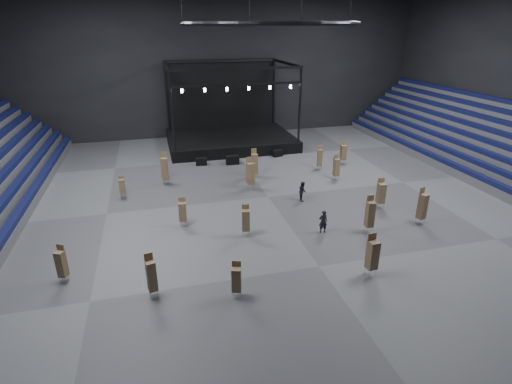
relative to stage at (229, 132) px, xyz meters
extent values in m
plane|color=#515254|center=(0.00, -16.24, -1.45)|extent=(50.00, 50.00, 0.00)
cube|color=black|center=(0.00, 4.76, 7.55)|extent=(50.00, 0.20, 18.00)
cube|color=black|center=(0.00, -37.24, 7.55)|extent=(50.00, 0.20, 18.00)
cube|color=#0B0F33|center=(-18.12, -16.24, -0.50)|extent=(0.59, 40.00, 0.40)
cube|color=#0B0F33|center=(-19.02, -16.24, 0.25)|extent=(0.59, 40.00, 0.40)
cube|color=#515154|center=(21.40, -16.24, -1.08)|extent=(7.20, 40.00, 0.75)
cube|color=#0B0F33|center=(18.12, -16.24, -0.50)|extent=(0.59, 40.00, 0.40)
cube|color=#515154|center=(21.85, -16.24, -0.70)|extent=(6.30, 40.00, 1.50)
cube|color=#0B0F33|center=(19.02, -16.24, 0.25)|extent=(0.59, 40.00, 0.40)
cube|color=#515154|center=(22.30, -16.24, -0.33)|extent=(5.40, 40.00, 2.25)
cube|color=#0B0F33|center=(19.91, -16.24, 1.00)|extent=(0.59, 40.00, 0.40)
cube|color=#515154|center=(22.75, -16.24, 0.05)|extent=(4.50, 40.00, 3.00)
cube|color=#0B0F33|center=(20.82, -16.24, 1.75)|extent=(0.59, 40.00, 0.40)
cube|color=#515154|center=(23.20, -16.24, 0.42)|extent=(3.60, 40.00, 3.75)
cube|color=#0B0F33|center=(21.71, -16.24, 2.50)|extent=(0.59, 40.00, 0.40)
cube|color=#515154|center=(23.65, -16.24, 0.80)|extent=(2.70, 40.00, 4.50)
cube|color=#0B0F33|center=(22.61, -16.24, 3.25)|extent=(0.59, 40.00, 0.40)
cube|color=black|center=(0.00, -0.74, -0.85)|extent=(14.00, 10.00, 1.20)
cube|color=black|center=(0.00, 4.06, 3.75)|extent=(13.30, 0.30, 8.00)
cylinder|color=black|center=(-6.60, -5.34, 3.65)|extent=(0.24, 0.24, 7.80)
cylinder|color=black|center=(-6.60, 3.86, 3.65)|extent=(0.24, 0.24, 7.80)
cylinder|color=black|center=(6.60, -5.34, 3.65)|extent=(0.24, 0.24, 7.80)
cylinder|color=black|center=(6.60, 3.86, 3.65)|extent=(0.24, 0.24, 7.80)
cube|color=black|center=(0.00, -5.34, 7.55)|extent=(13.40, 0.25, 0.25)
cube|color=black|center=(0.00, 3.86, 7.55)|extent=(13.40, 0.25, 0.25)
cube|color=black|center=(0.00, -5.34, 6.05)|extent=(13.40, 0.20, 0.20)
cylinder|color=white|center=(-5.50, -5.34, 5.65)|extent=(0.24, 0.24, 0.35)
cylinder|color=white|center=(-3.30, -5.34, 5.65)|extent=(0.24, 0.24, 0.35)
cylinder|color=white|center=(-1.10, -5.34, 5.65)|extent=(0.24, 0.24, 0.35)
cylinder|color=white|center=(1.10, -5.34, 5.65)|extent=(0.24, 0.24, 0.35)
cylinder|color=white|center=(3.30, -5.34, 5.65)|extent=(0.24, 0.24, 0.35)
cylinder|color=white|center=(5.50, -5.34, 5.65)|extent=(0.24, 0.24, 0.35)
torus|color=black|center=(0.00, -16.24, 11.55)|extent=(12.30, 12.30, 0.30)
cube|color=black|center=(-4.19, -6.89, -1.09)|extent=(1.16, 0.71, 0.73)
cube|color=black|center=(-1.13, -7.38, -1.02)|extent=(1.32, 0.69, 0.87)
cube|color=black|center=(4.04, -6.10, -1.09)|extent=(1.17, 0.78, 0.71)
cylinder|color=silver|center=(6.46, -11.32, -1.27)|extent=(0.03, 0.03, 0.36)
cylinder|color=silver|center=(6.46, -10.97, -1.27)|extent=(0.03, 0.03, 0.36)
cylinder|color=silver|center=(6.81, -11.32, -1.27)|extent=(0.03, 0.03, 0.36)
cylinder|color=silver|center=(6.81, -10.97, -1.27)|extent=(0.03, 0.03, 0.36)
cube|color=#967A52|center=(6.63, -11.14, -0.26)|extent=(0.51, 0.51, 1.65)
cube|color=#967A52|center=(6.67, -10.97, 0.51)|extent=(0.42, 0.13, 0.91)
cylinder|color=silver|center=(-3.45, -22.29, -1.24)|extent=(0.03, 0.03, 0.41)
cylinder|color=silver|center=(-3.45, -21.90, -1.24)|extent=(0.03, 0.03, 0.41)
cylinder|color=silver|center=(-3.06, -22.29, -1.24)|extent=(0.03, 0.03, 0.41)
cylinder|color=silver|center=(-3.06, -21.90, -1.24)|extent=(0.03, 0.03, 0.41)
cube|color=#967A52|center=(-3.25, -22.09, -0.32)|extent=(0.57, 0.57, 1.44)
cube|color=#967A52|center=(-3.22, -21.89, 0.36)|extent=(0.48, 0.14, 0.79)
cylinder|color=silver|center=(-7.33, -19.84, -1.25)|extent=(0.03, 0.03, 0.41)
cylinder|color=silver|center=(-7.33, -19.45, -1.25)|extent=(0.03, 0.03, 0.41)
cylinder|color=silver|center=(-6.94, -19.84, -1.25)|extent=(0.03, 0.03, 0.41)
cylinder|color=silver|center=(-6.94, -19.45, -1.25)|extent=(0.03, 0.03, 0.41)
cube|color=#967A52|center=(-7.14, -19.64, -0.36)|extent=(0.56, 0.56, 1.37)
cube|color=#967A52|center=(-7.11, -19.44, 0.28)|extent=(0.48, 0.13, 0.75)
cylinder|color=silver|center=(-11.56, -13.55, -1.28)|extent=(0.03, 0.03, 0.34)
cylinder|color=silver|center=(-11.56, -13.23, -1.28)|extent=(0.03, 0.03, 0.34)
cylinder|color=silver|center=(-11.23, -13.55, -1.28)|extent=(0.03, 0.03, 0.34)
cylinder|color=silver|center=(-11.23, -13.23, -1.28)|extent=(0.03, 0.03, 0.34)
cube|color=#967A52|center=(-11.40, -13.39, -0.50)|extent=(0.43, 0.43, 1.22)
cube|color=#967A52|center=(-11.39, -13.22, 0.06)|extent=(0.39, 0.07, 0.67)
cylinder|color=silver|center=(-1.19, -14.46, -1.22)|extent=(0.03, 0.03, 0.45)
cylinder|color=silver|center=(-1.19, -14.03, -1.22)|extent=(0.03, 0.03, 0.45)
cylinder|color=silver|center=(-0.76, -14.46, -1.22)|extent=(0.03, 0.03, 0.45)
cylinder|color=silver|center=(-0.76, -14.03, -1.22)|extent=(0.03, 0.03, 0.45)
cube|color=#967A52|center=(-0.97, -14.24, -0.06)|extent=(0.67, 0.67, 1.87)
cube|color=#967A52|center=(-1.04, -14.02, 0.83)|extent=(0.52, 0.20, 1.03)
cylinder|color=silver|center=(-9.52, -27.27, -1.26)|extent=(0.03, 0.03, 0.37)
cylinder|color=silver|center=(-9.52, -26.92, -1.26)|extent=(0.03, 0.03, 0.37)
cylinder|color=silver|center=(-9.17, -27.27, -1.26)|extent=(0.03, 0.03, 0.37)
cylinder|color=silver|center=(-9.17, -26.92, -1.26)|extent=(0.03, 0.03, 0.37)
cube|color=#967A52|center=(-9.35, -27.09, -0.23)|extent=(0.54, 0.54, 1.68)
cube|color=#967A52|center=(-9.39, -26.91, 0.56)|extent=(0.43, 0.16, 0.93)
cylinder|color=silver|center=(7.40, -20.68, -1.22)|extent=(0.03, 0.03, 0.45)
cylinder|color=silver|center=(7.40, -20.25, -1.22)|extent=(0.03, 0.03, 0.45)
cylinder|color=silver|center=(7.83, -20.68, -1.22)|extent=(0.03, 0.03, 0.45)
cylinder|color=silver|center=(7.83, -20.25, -1.22)|extent=(0.03, 0.03, 0.45)
cube|color=#967A52|center=(7.61, -20.46, -0.22)|extent=(0.58, 0.58, 1.55)
cube|color=#967A52|center=(7.63, -20.24, 0.50)|extent=(0.52, 0.10, 0.85)
cylinder|color=silver|center=(9.35, -10.40, -1.22)|extent=(0.03, 0.03, 0.46)
cylinder|color=silver|center=(9.35, -9.97, -1.22)|extent=(0.03, 0.03, 0.46)
cylinder|color=silver|center=(9.79, -10.40, -1.22)|extent=(0.03, 0.03, 0.46)
cylinder|color=silver|center=(9.79, -9.97, -1.22)|extent=(0.03, 0.03, 0.46)
cube|color=#967A52|center=(9.57, -10.18, -0.24)|extent=(0.60, 0.60, 1.50)
cube|color=#967A52|center=(9.59, -9.96, 0.45)|extent=(0.53, 0.12, 0.82)
cylinder|color=silver|center=(8.80, -23.71, -1.24)|extent=(0.03, 0.03, 0.43)
cylinder|color=silver|center=(8.80, -23.30, -1.24)|extent=(0.03, 0.03, 0.43)
cylinder|color=silver|center=(9.20, -23.71, -1.24)|extent=(0.03, 0.03, 0.43)
cylinder|color=silver|center=(9.20, -23.30, -1.24)|extent=(0.03, 0.03, 0.43)
cube|color=#967A52|center=(9.00, -23.51, -0.12)|extent=(0.65, 0.65, 1.81)
cube|color=#967A52|center=(8.93, -23.30, 0.74)|extent=(0.48, 0.22, 1.00)
cylinder|color=silver|center=(-8.11, -11.50, -1.22)|extent=(0.03, 0.03, 0.46)
cylinder|color=silver|center=(-8.11, -11.06, -1.22)|extent=(0.03, 0.03, 0.46)
cylinder|color=silver|center=(-7.68, -11.50, -1.22)|extent=(0.03, 0.03, 0.46)
cylinder|color=silver|center=(-7.68, -11.06, -1.22)|extent=(0.03, 0.03, 0.46)
cube|color=#967A52|center=(-7.90, -11.28, -0.02)|extent=(0.64, 0.64, 1.95)
cube|color=#967A52|center=(-7.86, -11.06, 0.91)|extent=(0.53, 0.16, 1.07)
cylinder|color=silver|center=(6.82, -14.21, -1.26)|extent=(0.03, 0.03, 0.38)
cylinder|color=silver|center=(6.82, -13.84, -1.26)|extent=(0.03, 0.03, 0.38)
cylinder|color=silver|center=(7.18, -14.21, -1.26)|extent=(0.03, 0.03, 0.38)
cylinder|color=silver|center=(7.18, -13.84, -1.26)|extent=(0.03, 0.03, 0.38)
cube|color=#967A52|center=(7.00, -14.02, -0.28)|extent=(0.53, 0.53, 1.57)
cube|color=#967A52|center=(6.97, -13.84, 0.46)|extent=(0.44, 0.13, 0.87)
cylinder|color=silver|center=(4.67, -23.86, -1.24)|extent=(0.03, 0.03, 0.41)
cylinder|color=silver|center=(4.67, -23.47, -1.24)|extent=(0.03, 0.03, 0.41)
cylinder|color=silver|center=(5.06, -23.86, -1.24)|extent=(0.03, 0.03, 0.41)
cylinder|color=silver|center=(5.06, -23.47, -1.24)|extent=(0.03, 0.03, 0.41)
cube|color=#967A52|center=(4.87, -23.66, -0.15)|extent=(0.52, 0.52, 1.77)
cube|color=#967A52|center=(4.88, -23.46, 0.69)|extent=(0.48, 0.09, 0.98)
cylinder|color=silver|center=(-0.15, -11.86, -1.24)|extent=(0.03, 0.03, 0.42)
cylinder|color=silver|center=(-0.15, -11.46, -1.24)|extent=(0.03, 0.03, 0.42)
cylinder|color=silver|center=(0.25, -11.86, -1.24)|extent=(0.03, 0.03, 0.42)
cylinder|color=silver|center=(0.25, -11.46, -1.24)|extent=(0.03, 0.03, 0.42)
cube|color=#967A52|center=(0.05, -11.66, -0.11)|extent=(0.53, 0.53, 1.84)
cube|color=#967A52|center=(0.03, -11.45, 0.76)|extent=(0.49, 0.09, 1.01)
cylinder|color=silver|center=(-14.17, -24.74, -1.27)|extent=(0.03, 0.03, 0.37)
cylinder|color=silver|center=(-14.17, -24.40, -1.27)|extent=(0.03, 0.03, 0.37)
cylinder|color=silver|center=(-13.83, -24.74, -1.27)|extent=(0.03, 0.03, 0.37)
cylinder|color=silver|center=(-13.83, -24.40, -1.27)|extent=(0.03, 0.03, 0.37)
cube|color=#967A52|center=(-14.00, -24.57, -0.33)|extent=(0.58, 0.58, 1.50)
cube|color=#967A52|center=(-13.92, -24.40, 0.37)|extent=(0.40, 0.23, 0.83)
cylinder|color=silver|center=(-5.39, -28.42, -1.25)|extent=(0.03, 0.03, 0.39)
cylinder|color=silver|center=(-5.39, -28.05, -1.25)|extent=(0.03, 0.03, 0.39)
cylinder|color=silver|center=(-5.02, -28.42, -1.25)|extent=(0.03, 0.03, 0.39)
cylinder|color=silver|center=(-5.02, -28.05, -1.25)|extent=(0.03, 0.03, 0.39)
cube|color=#967A52|center=(-5.21, -28.24, -0.40)|extent=(0.59, 0.59, 1.32)
cube|color=#967A52|center=(-5.15, -28.05, 0.21)|extent=(0.45, 0.19, 0.73)
cylinder|color=silver|center=(2.22, -28.45, -1.23)|extent=(0.03, 0.03, 0.45)
cylinder|color=silver|center=(2.22, -28.02, -1.23)|extent=(0.03, 0.03, 0.45)
cylinder|color=silver|center=(2.64, -28.45, -1.23)|extent=(0.03, 0.03, 0.45)
cylinder|color=silver|center=(2.64, -28.02, -1.23)|extent=(0.03, 0.03, 0.45)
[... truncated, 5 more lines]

